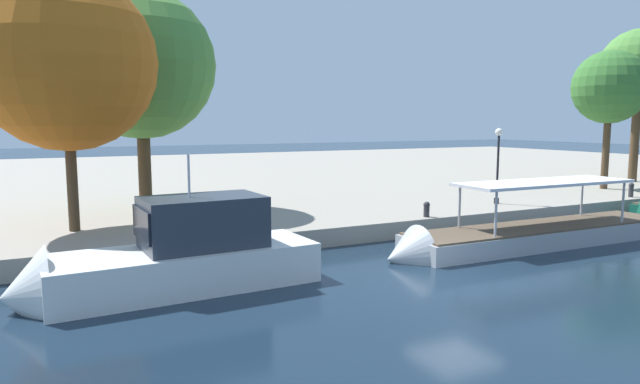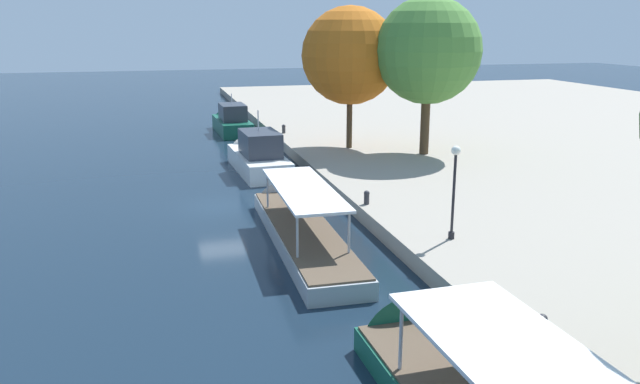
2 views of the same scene
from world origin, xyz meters
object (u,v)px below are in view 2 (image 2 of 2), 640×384
object	(u,v)px
mooring_bollard_0	(542,327)
tree_0	(356,54)
mooring_bollard_1	(284,128)
mooring_bollard_2	(367,197)
motor_yacht_1	(257,158)
tour_boat_2	(299,232)
tree_2	(429,48)
lamp_post	(454,182)
motor_yacht_0	(231,123)

from	to	relation	value
mooring_bollard_0	tree_0	distance (m)	30.64
mooring_bollard_1	mooring_bollard_2	bearing A→B (deg)	-0.88
mooring_bollard_1	mooring_bollard_0	bearing A→B (deg)	-0.29
motor_yacht_1	tree_0	world-z (taller)	tree_0
tour_boat_2	mooring_bollard_1	distance (m)	24.76
mooring_bollard_0	tree_2	bearing A→B (deg)	162.88
mooring_bollard_0	mooring_bollard_1	xyz separation A→B (m)	(-37.29, 0.19, -0.06)
mooring_bollard_2	tour_boat_2	bearing A→B (deg)	-63.49
mooring_bollard_1	tree_2	bearing A→B (deg)	35.59
mooring_bollard_2	lamp_post	distance (m)	6.60
motor_yacht_0	mooring_bollard_1	xyz separation A→B (m)	(6.54, 3.62, 0.40)
tour_boat_2	mooring_bollard_1	world-z (taller)	tour_boat_2
mooring_bollard_0	lamp_post	size ratio (longest dim) A/B	0.21
mooring_bollard_1	tree_2	world-z (taller)	tree_2
tour_boat_2	mooring_bollard_2	xyz separation A→B (m)	(-2.00, 4.00, 0.88)
tree_0	tree_2	distance (m)	5.35
motor_yacht_1	tree_2	distance (m)	13.92
motor_yacht_1	mooring_bollard_1	distance (m)	10.55
motor_yacht_1	tour_boat_2	bearing A→B (deg)	175.65
motor_yacht_1	mooring_bollard_2	xyz separation A→B (m)	(12.57, 3.57, 0.32)
mooring_bollard_2	motor_yacht_0	bearing A→B (deg)	-173.54
motor_yacht_0	motor_yacht_1	bearing A→B (deg)	177.26
tour_boat_2	tree_2	world-z (taller)	tree_2
motor_yacht_1	tree_0	xyz separation A→B (m)	(-2.21, 7.76, 6.73)
motor_yacht_0	mooring_bollard_1	world-z (taller)	motor_yacht_0
tree_0	tour_boat_2	bearing A→B (deg)	-26.03
mooring_bollard_0	motor_yacht_1	bearing A→B (deg)	-172.28
tour_boat_2	mooring_bollard_1	size ratio (longest dim) A/B	19.17
motor_yacht_0	tree_0	distance (m)	17.36
tour_boat_2	tree_0	distance (m)	20.05
lamp_post	tree_0	size ratio (longest dim) A/B	0.40
motor_yacht_1	mooring_bollard_0	distance (m)	27.75
lamp_post	tree_2	world-z (taller)	tree_2
tree_0	tree_2	xyz separation A→B (m)	(3.46, 4.05, 0.53)
motor_yacht_1	tree_2	size ratio (longest dim) A/B	0.86
tree_0	motor_yacht_1	bearing A→B (deg)	-74.08
mooring_bollard_0	tour_boat_2	bearing A→B (deg)	-162.17
motor_yacht_0	mooring_bollard_1	distance (m)	7.48
motor_yacht_0	tree_2	bearing A→B (deg)	-148.46
lamp_post	tree_0	bearing A→B (deg)	173.30
tour_boat_2	mooring_bollard_2	world-z (taller)	tour_boat_2
motor_yacht_1	mooring_bollard_2	size ratio (longest dim) A/B	12.91
tour_boat_2	mooring_bollard_0	size ratio (longest dim) A/B	16.74
motor_yacht_1	mooring_bollard_1	world-z (taller)	motor_yacht_1
mooring_bollard_0	lamp_post	distance (m)	9.28
tour_boat_2	tree_0	size ratio (longest dim) A/B	1.40
mooring_bollard_1	motor_yacht_1	bearing A→B (deg)	-21.78
motor_yacht_0	mooring_bollard_0	xyz separation A→B (m)	(43.83, 3.43, 0.46)
motor_yacht_0	mooring_bollard_1	bearing A→B (deg)	-152.75
motor_yacht_0	lamp_post	world-z (taller)	lamp_post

